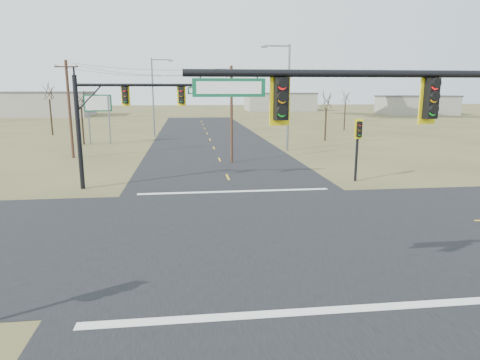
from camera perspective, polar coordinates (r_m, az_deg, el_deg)
name	(u,v)px	position (r m, az deg, el deg)	size (l,w,h in m)	color
ground	(252,230)	(19.70, 1.67, -6.69)	(320.00, 320.00, 0.00)	olive
road_ew	(252,230)	(19.69, 1.67, -6.66)	(160.00, 14.00, 0.02)	black
road_ns	(252,230)	(19.69, 1.67, -6.65)	(14.00, 160.00, 0.02)	black
stop_bar_near	(292,313)	(12.93, 6.90, -17.15)	(12.00, 0.40, 0.01)	silver
stop_bar_far	(234,191)	(26.84, -0.74, -1.53)	(12.00, 0.40, 0.01)	silver
mast_arm_near	(440,128)	(12.64, 25.14, 6.33)	(10.57, 0.52, 7.30)	black
mast_arm_far	(125,108)	(28.33, -15.07, 9.31)	(8.85, 0.51, 7.17)	black
pedestal_signal_ne	(358,136)	(30.49, 15.51, 5.68)	(0.57, 0.49, 4.35)	black
utility_pole_near	(231,113)	(37.14, -1.14, 8.95)	(2.02, 0.25, 8.26)	#472E1E
utility_pole_far	(69,108)	(42.69, -21.79, 8.92)	(2.17, 0.48, 8.90)	#472E1E
highway_sign	(98,109)	(52.47, -18.37, 8.96)	(3.03, 0.55, 5.72)	slate
streetlight_a	(286,92)	(44.81, 6.20, 11.59)	(3.01, 0.44, 10.75)	slate
streetlight_c	(155,93)	(58.96, -11.32, 11.27)	(2.88, 0.37, 10.31)	slate
bare_tree_a	(80,98)	(53.02, -20.50, 10.19)	(3.64, 3.64, 6.73)	black
bare_tree_b	(49,91)	(65.59, -24.15, 10.79)	(3.74, 3.74, 7.62)	black
bare_tree_c	(327,100)	(54.48, 11.47, 10.46)	(3.05, 3.05, 6.46)	black
bare_tree_d	(346,97)	(69.55, 13.91, 10.73)	(3.00, 3.00, 6.44)	black
warehouse_left	(29,105)	(114.68, -26.27, 9.01)	(28.00, 14.00, 5.50)	gray
warehouse_mid	(280,102)	(131.48, 5.29, 10.29)	(20.00, 12.00, 5.00)	gray
warehouse_right	(417,106)	(118.58, 22.48, 9.14)	(18.00, 10.00, 4.50)	gray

